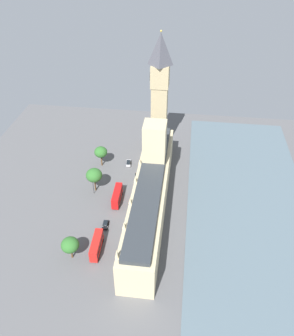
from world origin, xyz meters
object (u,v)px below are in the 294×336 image
Objects in this scene: double_decker_bus_kerbside at (117,196)px; street_lamp_trailing at (93,185)px; car_black_by_river_gate at (105,225)px; pedestrian_midblock at (136,174)px; car_silver_corner at (128,163)px; plane_tree_leading at (101,152)px; double_decker_bus_far_end at (96,245)px; parliament_building at (151,189)px; plane_tree_near_tower at (94,175)px; plane_tree_opposite_hall at (70,245)px; clock_tower at (160,92)px; pedestrian_under_trees at (117,252)px.

double_decker_bus_kerbside is 10.35m from street_lamp_trailing.
pedestrian_midblock is (-6.04, -29.25, -0.17)m from car_black_by_river_gate.
car_silver_corner is 0.53× the size of plane_tree_leading.
double_decker_bus_far_end reaches higher than car_black_by_river_gate.
car_black_by_river_gate reaches higher than pedestrian_midblock.
pedestrian_midblock is at bearing -64.26° from parliament_building.
plane_tree_leading is 0.91× the size of plane_tree_near_tower.
plane_tree_opposite_hall is at bearing -107.23° from car_silver_corner.
parliament_building is 44.61m from clock_tower.
double_decker_bus_far_end is 30.39m from plane_tree_near_tower.
parliament_building is at bearing -69.57° from car_silver_corner.
street_lamp_trailing is at bearing -123.50° from car_silver_corner.
car_silver_corner is 47.70m from pedestrian_under_trees.
double_decker_bus_kerbside is (11.45, 39.51, -24.02)m from clock_tower.
plane_tree_opposite_hall is 0.82× the size of plane_tree_near_tower.
double_decker_bus_kerbside is at bearing 130.27° from pedestrian_midblock.
plane_tree_leading is 16.35m from plane_tree_near_tower.
plane_tree_near_tower is (14.05, 10.95, 6.65)m from pedestrian_midblock.
plane_tree_near_tower is (0.57, -32.59, 1.60)m from plane_tree_opposite_hall.
double_decker_bus_far_end is at bearing 136.78° from pedestrian_midblock.
double_decker_bus_far_end reaches higher than pedestrian_midblock.
plane_tree_opposite_hall is 30.68m from street_lamp_trailing.
street_lamp_trailing is at bearing 98.11° from pedestrian_midblock.
car_black_by_river_gate is at bearing -99.75° from car_silver_corner.
plane_tree_opposite_hall reaches higher than pedestrian_under_trees.
plane_tree_opposite_hall is (13.67, 3.07, 5.03)m from pedestrian_under_trees.
street_lamp_trailing is (0.72, -30.63, -1.51)m from plane_tree_opposite_hall.
clock_tower is 69.32m from pedestrian_under_trees.
pedestrian_under_trees is at bearing 108.75° from plane_tree_leading.
street_lamp_trailing is at bearing -63.41° from pedestrian_under_trees.
car_silver_corner is (12.37, -24.02, -6.98)m from parliament_building.
car_silver_corner is at bearing -92.13° from double_decker_bus_kerbside.
parliament_building reaches higher than pedestrian_midblock.
car_silver_corner is 12.73m from plane_tree_leading.
car_black_by_river_gate is at bearing -61.92° from pedestrian_under_trees.
street_lamp_trailing is at bearing -19.25° from double_decker_bus_kerbside.
double_decker_bus_kerbside is (0.29, 23.08, 1.75)m from car_silver_corner.
plane_tree_near_tower is at bearing -125.56° from car_silver_corner.
parliament_building reaches higher than plane_tree_near_tower.
clock_tower is at bearing -50.70° from pedestrian_midblock.
plane_tree_opposite_hall is at bearing 91.00° from plane_tree_near_tower.
plane_tree_leading is at bearing 39.07° from clock_tower.
double_decker_bus_far_end is (14.57, 23.00, -5.24)m from parliament_building.
plane_tree_leading reaches higher than pedestrian_under_trees.
car_silver_corner is at bearing 55.82° from clock_tower.
pedestrian_under_trees is 0.18× the size of plane_tree_leading.
plane_tree_opposite_hall reaches higher than car_black_by_river_gate.
plane_tree_leading is 1.50× the size of street_lamp_trailing.
clock_tower is at bearing -97.05° from pedestrian_under_trees.
clock_tower is at bearing -106.98° from plane_tree_opposite_hall.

